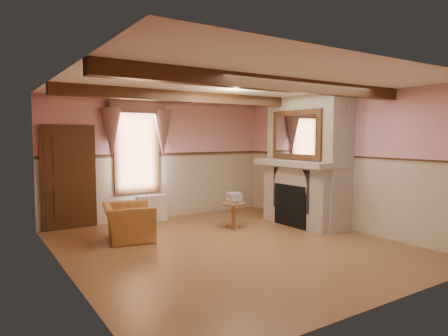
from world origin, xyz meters
TOP-DOWN VIEW (x-y plane):
  - floor at (0.00, 0.00)m, footprint 5.50×6.00m
  - ceiling at (0.00, 0.00)m, footprint 5.50×6.00m
  - wall_back at (0.00, 3.00)m, footprint 5.50×0.02m
  - wall_front at (0.00, -3.00)m, footprint 5.50×0.02m
  - wall_left at (-2.75, 0.00)m, footprint 0.02×6.00m
  - wall_right at (2.75, 0.00)m, footprint 0.02×6.00m
  - wainscot at (0.00, 0.00)m, footprint 5.50×6.00m
  - chair_rail at (0.00, 0.00)m, footprint 5.50×6.00m
  - firebox at (2.00, 0.60)m, footprint 0.20×0.95m
  - armchair at (-1.38, 1.41)m, footprint 1.11×1.20m
  - side_table at (0.78, 1.09)m, footprint 0.63×0.63m
  - book_stack at (0.82, 1.11)m, footprint 0.34×0.38m
  - radiator at (-0.38, 2.70)m, footprint 0.72×0.32m
  - bowl at (2.24, 0.71)m, footprint 0.37×0.37m
  - mantel_clock at (2.24, 1.40)m, footprint 0.14×0.24m
  - oil_lamp at (2.24, 1.02)m, footprint 0.11×0.11m
  - candle_red at (2.24, 0.22)m, footprint 0.06×0.06m
  - jar_yellow at (2.24, 0.33)m, footprint 0.06×0.06m
  - fireplace at (2.42, 0.60)m, footprint 0.85×2.00m
  - mantel at (2.24, 0.60)m, footprint 1.05×2.05m
  - overmantel_mirror at (2.06, 0.60)m, footprint 0.06×1.44m
  - door at (-2.10, 2.94)m, footprint 1.10×0.10m
  - window at (-0.60, 2.97)m, footprint 1.06×0.08m
  - window_drapes at (-0.60, 2.88)m, footprint 1.30×0.14m
  - ceiling_beam_front at (0.00, -1.20)m, footprint 5.50×0.18m
  - ceiling_beam_back at (0.00, 1.20)m, footprint 5.50×0.18m

SIDE VIEW (x-z plane):
  - floor at x=0.00m, z-range -0.01..0.01m
  - side_table at x=0.78m, z-range 0.00..0.55m
  - radiator at x=-0.38m, z-range 0.00..0.60m
  - armchair at x=-1.38m, z-range 0.00..0.67m
  - firebox at x=2.00m, z-range 0.00..0.90m
  - book_stack at x=0.82m, z-range 0.55..0.75m
  - wainscot at x=0.00m, z-range 0.00..1.50m
  - door at x=-2.10m, z-range 0.00..2.10m
  - mantel at x=2.24m, z-range 1.30..1.42m
  - wall_back at x=0.00m, z-range 0.00..2.80m
  - wall_front at x=0.00m, z-range 0.00..2.80m
  - wall_left at x=-2.75m, z-range 0.00..2.80m
  - wall_right at x=2.75m, z-range 0.00..2.80m
  - fireplace at x=2.42m, z-range 0.00..2.80m
  - bowl at x=2.24m, z-range 1.42..1.51m
  - jar_yellow at x=2.24m, z-range 1.42..1.54m
  - chair_rail at x=0.00m, z-range 1.46..1.54m
  - candle_red at x=2.24m, z-range 1.42..1.58m
  - mantel_clock at x=2.24m, z-range 1.42..1.62m
  - oil_lamp at x=2.24m, z-range 1.42..1.70m
  - window at x=-0.60m, z-range 0.64..2.66m
  - overmantel_mirror at x=2.06m, z-range 1.45..2.49m
  - window_drapes at x=-0.60m, z-range 1.55..2.95m
  - ceiling_beam_front at x=0.00m, z-range 2.60..2.80m
  - ceiling_beam_back at x=0.00m, z-range 2.60..2.80m
  - ceiling at x=0.00m, z-range 2.79..2.80m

